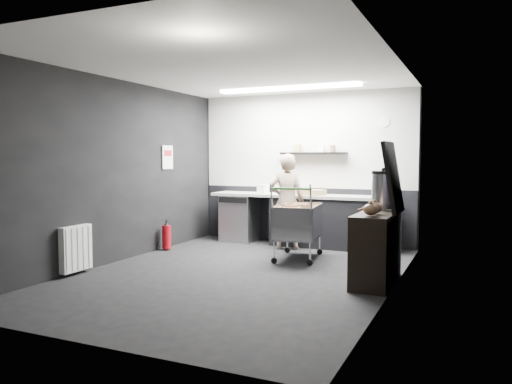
% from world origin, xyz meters
% --- Properties ---
extents(floor, '(5.50, 5.50, 0.00)m').
position_xyz_m(floor, '(0.00, 0.00, 0.00)').
color(floor, black).
rests_on(floor, ground).
extents(ceiling, '(5.50, 5.50, 0.00)m').
position_xyz_m(ceiling, '(0.00, 0.00, 2.70)').
color(ceiling, white).
rests_on(ceiling, wall_back).
extents(wall_back, '(5.50, 0.00, 5.50)m').
position_xyz_m(wall_back, '(0.00, 2.75, 1.35)').
color(wall_back, black).
rests_on(wall_back, floor).
extents(wall_front, '(5.50, 0.00, 5.50)m').
position_xyz_m(wall_front, '(0.00, -2.75, 1.35)').
color(wall_front, black).
rests_on(wall_front, floor).
extents(wall_left, '(0.00, 5.50, 5.50)m').
position_xyz_m(wall_left, '(-2.00, 0.00, 1.35)').
color(wall_left, black).
rests_on(wall_left, floor).
extents(wall_right, '(0.00, 5.50, 5.50)m').
position_xyz_m(wall_right, '(2.00, 0.00, 1.35)').
color(wall_right, black).
rests_on(wall_right, floor).
extents(kitchen_wall_panel, '(3.95, 0.02, 1.70)m').
position_xyz_m(kitchen_wall_panel, '(0.00, 2.73, 1.85)').
color(kitchen_wall_panel, silver).
rests_on(kitchen_wall_panel, wall_back).
extents(dado_panel, '(3.95, 0.02, 1.00)m').
position_xyz_m(dado_panel, '(0.00, 2.73, 0.50)').
color(dado_panel, black).
rests_on(dado_panel, wall_back).
extents(floating_shelf, '(1.20, 0.22, 0.04)m').
position_xyz_m(floating_shelf, '(0.20, 2.62, 1.62)').
color(floating_shelf, black).
rests_on(floating_shelf, wall_back).
extents(wall_clock, '(0.20, 0.03, 0.20)m').
position_xyz_m(wall_clock, '(1.40, 2.72, 2.15)').
color(wall_clock, white).
rests_on(wall_clock, wall_back).
extents(poster, '(0.02, 0.30, 0.40)m').
position_xyz_m(poster, '(-1.98, 1.30, 1.55)').
color(poster, white).
rests_on(poster, wall_left).
extents(poster_red_band, '(0.02, 0.22, 0.10)m').
position_xyz_m(poster_red_band, '(-1.98, 1.30, 1.62)').
color(poster_red_band, red).
rests_on(poster_red_band, poster).
extents(radiator, '(0.10, 0.50, 0.60)m').
position_xyz_m(radiator, '(-1.94, -0.90, 0.35)').
color(radiator, white).
rests_on(radiator, wall_left).
extents(ceiling_strip, '(2.40, 0.20, 0.04)m').
position_xyz_m(ceiling_strip, '(0.00, 1.85, 2.67)').
color(ceiling_strip, white).
rests_on(ceiling_strip, ceiling).
extents(prep_counter, '(3.20, 0.61, 0.90)m').
position_xyz_m(prep_counter, '(0.14, 2.42, 0.46)').
color(prep_counter, black).
rests_on(prep_counter, floor).
extents(person, '(0.67, 0.54, 1.61)m').
position_xyz_m(person, '(-0.05, 1.97, 0.81)').
color(person, '#BAA993').
rests_on(person, floor).
extents(shopping_cart, '(0.73, 1.09, 1.12)m').
position_xyz_m(shopping_cart, '(0.39, 1.27, 0.54)').
color(shopping_cart, silver).
rests_on(shopping_cart, floor).
extents(sideboard, '(0.50, 1.16, 1.74)m').
position_xyz_m(sideboard, '(1.77, 0.31, 0.55)').
color(sideboard, black).
rests_on(sideboard, floor).
extents(fire_extinguisher, '(0.15, 0.15, 0.48)m').
position_xyz_m(fire_extinguisher, '(-1.85, 1.06, 0.24)').
color(fire_extinguisher, '#AC0B14').
rests_on(fire_extinguisher, floor).
extents(cardboard_box, '(0.52, 0.42, 0.09)m').
position_xyz_m(cardboard_box, '(0.23, 2.37, 0.95)').
color(cardboard_box, '#957E4F').
rests_on(cardboard_box, prep_counter).
extents(pink_tub, '(0.22, 0.22, 0.22)m').
position_xyz_m(pink_tub, '(-0.30, 2.42, 1.01)').
color(pink_tub, white).
rests_on(pink_tub, prep_counter).
extents(white_container, '(0.22, 0.20, 0.16)m').
position_xyz_m(white_container, '(-0.66, 2.37, 0.98)').
color(white_container, white).
rests_on(white_container, prep_counter).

